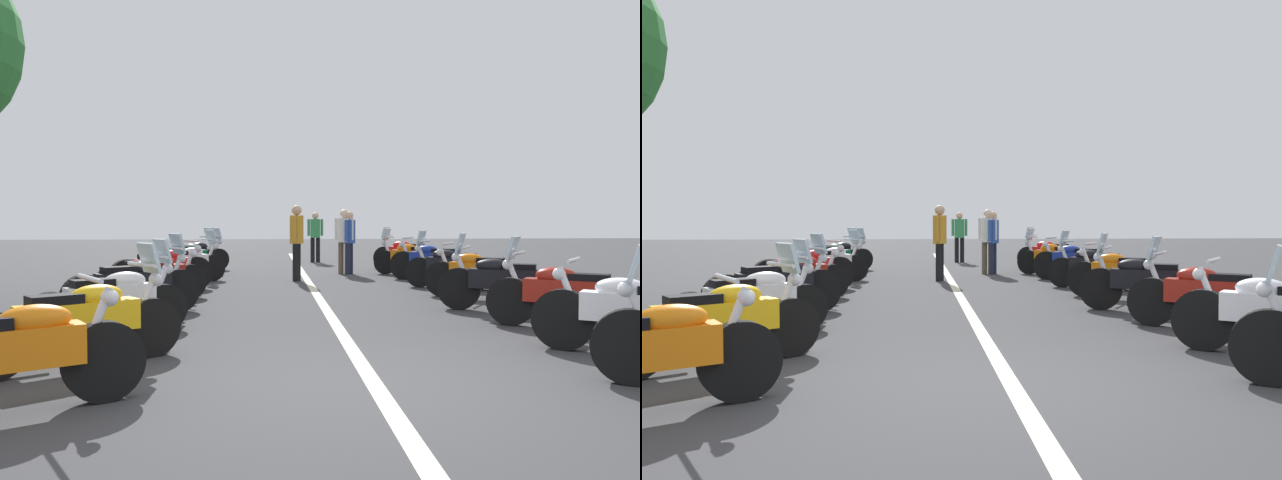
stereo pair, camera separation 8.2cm
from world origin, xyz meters
TOP-DOWN VIEW (x-y plane):
  - ground_plane at (0.00, 0.00)m, footprint 80.00×80.00m
  - lane_centre_stripe at (6.70, 0.00)m, footprint 28.38×0.16m
  - motorcycle_left_row_0 at (-0.37, 2.78)m, footprint 1.13×1.79m
  - motorcycle_left_row_1 at (1.13, 2.72)m, footprint 1.37×1.79m
  - motorcycle_left_row_2 at (2.72, 2.81)m, footprint 1.23×1.73m
  - motorcycle_left_row_3 at (4.32, 2.87)m, footprint 1.34×1.81m
  - motorcycle_left_row_4 at (5.92, 2.92)m, footprint 1.46×1.78m
  - motorcycle_left_row_5 at (7.42, 2.99)m, footprint 1.24×1.87m
  - motorcycle_left_row_6 at (9.19, 2.77)m, footprint 1.22×1.74m
  - motorcycle_left_row_7 at (10.61, 2.95)m, footprint 1.46×1.76m
  - motorcycle_left_row_8 at (12.27, 2.97)m, footprint 1.17×1.95m
  - motorcycle_right_row_1 at (1.09, -2.91)m, footprint 1.43×1.83m
  - motorcycle_right_row_2 at (2.69, -2.95)m, footprint 1.38×1.84m
  - motorcycle_right_row_3 at (4.30, -2.70)m, footprint 1.10×1.89m
  - motorcycle_right_row_4 at (5.90, -2.86)m, footprint 1.24×1.76m
  - motorcycle_right_row_5 at (7.49, -2.84)m, footprint 1.24×1.79m
  - motorcycle_right_row_6 at (9.15, -2.91)m, footprint 1.32×1.88m
  - motorcycle_right_row_7 at (10.64, -2.76)m, footprint 1.23×1.89m
  - motorcycle_right_row_8 at (12.20, -2.97)m, footprint 1.22×1.79m
  - traffic_cone_1 at (8.81, -4.46)m, footprint 0.36×0.36m
  - bystander_0 at (11.08, -1.19)m, footprint 0.48×0.32m
  - bystander_1 at (11.09, -1.06)m, footprint 0.32×0.47m
  - bystander_2 at (15.60, -0.64)m, footprint 0.32×0.53m
  - bystander_3 at (9.42, 0.26)m, footprint 0.51×0.32m

SIDE VIEW (x-z plane):
  - ground_plane at x=0.00m, z-range 0.00..0.00m
  - lane_centre_stripe at x=6.70m, z-range 0.00..0.01m
  - traffic_cone_1 at x=8.81m, z-range -0.02..0.60m
  - motorcycle_left_row_4 at x=5.92m, z-range -0.04..0.95m
  - motorcycle_left_row_0 at x=-0.37m, z-range -0.04..0.96m
  - motorcycle_left_row_2 at x=2.72m, z-range -0.14..1.05m
  - motorcycle_left_row_6 at x=9.19m, z-range -0.14..1.06m
  - motorcycle_left_row_8 at x=12.27m, z-range -0.14..1.06m
  - motorcycle_left_row_1 at x=1.13m, z-range -0.14..1.06m
  - motorcycle_right_row_4 at x=5.90m, z-range -0.04..0.97m
  - motorcycle_right_row_7 at x=10.64m, z-range -0.14..1.07m
  - motorcycle_right_row_5 at x=7.49m, z-range -0.14..1.07m
  - motorcycle_right_row_1 at x=1.09m, z-range -0.04..0.98m
  - motorcycle_left_row_5 at x=7.42m, z-range -0.04..0.98m
  - motorcycle_right_row_6 at x=9.15m, z-range -0.04..0.98m
  - motorcycle_right_row_2 at x=2.69m, z-range -0.14..1.08m
  - motorcycle_right_row_8 at x=12.20m, z-range -0.14..1.08m
  - motorcycle_left_row_3 at x=4.32m, z-range -0.14..1.09m
  - motorcycle_right_row_3 at x=4.30m, z-range -0.14..1.09m
  - motorcycle_left_row_7 at x=10.61m, z-range -0.14..1.09m
  - bystander_0 at x=11.08m, z-range 0.14..1.78m
  - bystander_2 at x=15.60m, z-range 0.14..1.81m
  - bystander_1 at x=11.09m, z-range 0.15..1.84m
  - bystander_3 at x=9.42m, z-range 0.16..1.92m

